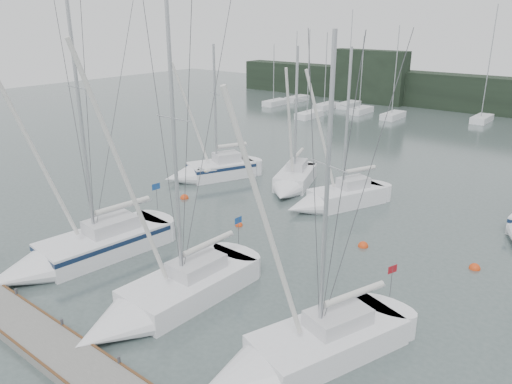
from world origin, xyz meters
TOP-DOWN VIEW (x-y plane):
  - ground at (0.00, 0.00)m, footprint 160.00×160.00m
  - dock at (0.00, -5.00)m, footprint 24.00×2.00m
  - far_treeline at (0.00, 62.00)m, footprint 90.00×4.00m
  - far_building_left at (-20.00, 60.00)m, footprint 12.00×3.00m
  - mast_forest at (1.57, 47.26)m, footprint 60.07×25.89m
  - sailboat_near_left at (-7.33, -0.23)m, footprint 4.15×10.80m
  - sailboat_near_center at (0.01, -0.53)m, footprint 3.39×10.07m
  - sailboat_near_right at (6.99, 0.20)m, footprint 5.74×9.58m
  - sailboat_mid_a at (-12.26, 15.48)m, footprint 5.60×8.09m
  - sailboat_mid_b at (-5.11, 17.69)m, footprint 4.90×7.74m
  - sailboat_mid_c at (-0.69, 16.27)m, footprint 5.30×8.11m
  - buoy_a at (-3.67, 9.65)m, footprint 0.50×0.50m
  - buoy_b at (4.16, 11.93)m, footprint 0.62×0.62m
  - buoy_c at (-10.27, 11.01)m, footprint 0.64×0.64m
  - seagull at (0.02, 3.13)m, footprint 1.01×0.48m
  - buoy_d at (10.21, 13.23)m, footprint 0.61×0.61m

SIDE VIEW (x-z plane):
  - ground at x=0.00m, z-range 0.00..0.00m
  - buoy_a at x=-3.67m, z-range -0.25..0.25m
  - buoy_b at x=4.16m, z-range -0.31..0.31m
  - buoy_c at x=-10.27m, z-range -0.32..0.32m
  - buoy_d at x=10.21m, z-range -0.31..0.31m
  - dock at x=0.00m, z-range 0.00..0.40m
  - mast_forest at x=1.57m, z-range -6.87..7.85m
  - sailboat_near_right at x=6.99m, z-range -6.29..7.35m
  - sailboat_near_center at x=0.01m, z-range -7.04..8.12m
  - sailboat_mid_b at x=-5.11m, z-range -5.29..6.41m
  - sailboat_mid_c at x=-0.69m, z-range -5.36..6.53m
  - sailboat_near_left at x=-7.33m, z-range -7.45..8.72m
  - sailboat_mid_a at x=-12.26m, z-range -5.26..6.55m
  - far_treeline at x=0.00m, z-range 0.00..5.00m
  - far_building_left at x=-20.00m, z-range 0.00..8.00m
  - seagull at x=0.02m, z-range 5.98..6.18m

